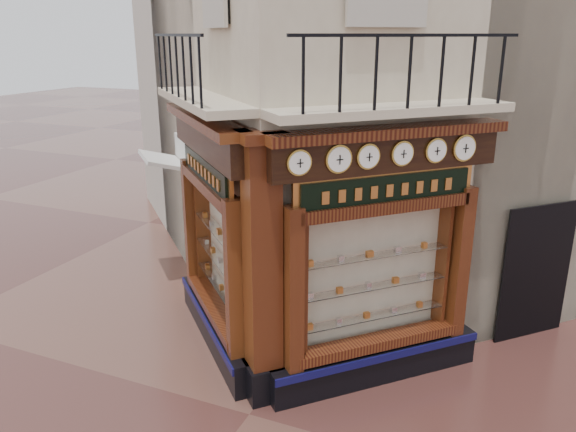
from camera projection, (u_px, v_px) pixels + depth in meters
The scene contains 16 objects.
ground at pixel (249, 414), 7.99m from camera, with size 80.00×80.00×0.00m, color #4C2823.
neighbour_left at pixel (309, 21), 14.77m from camera, with size 8.00×8.00×11.00m, color #BBB1A3.
neighbour_right at pixel (509, 19), 12.93m from camera, with size 8.00×8.00×11.00m, color #BBB1A3.
shopfront_left at pixel (214, 236), 9.28m from camera, with size 2.86×2.86×3.98m.
shopfront_right at pixel (380, 262), 8.23m from camera, with size 2.86×2.86×3.98m.
corner_pilaster at pixel (262, 276), 7.83m from camera, with size 0.85×0.85×3.98m.
balcony at pixel (290, 104), 7.99m from camera, with size 5.94×2.97×1.03m.
clock_a at pixel (299, 163), 7.07m from camera, with size 0.28×0.28×0.34m.
clock_b at pixel (339, 159), 7.26m from camera, with size 0.30×0.30×0.38m.
clock_c at pixel (368, 156), 7.42m from camera, with size 0.28×0.28×0.35m.
clock_d at pixel (402, 153), 7.61m from camera, with size 0.28×0.28×0.35m.
clock_e at pixel (436, 150), 7.80m from camera, with size 0.28×0.28×0.35m.
clock_f at pixel (464, 148), 7.98m from camera, with size 0.31×0.31×0.39m.
awning at pixel (170, 277), 12.50m from camera, with size 1.35×0.81×0.08m, color silver, non-canonical shape.
signboard_left at pixel (206, 170), 8.91m from camera, with size 2.02×2.02×0.54m.
signboard_right at pixel (387, 189), 7.82m from camera, with size 2.06×2.06×0.55m.
Camera 1 is at (3.14, -5.98, 5.16)m, focal length 35.00 mm.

